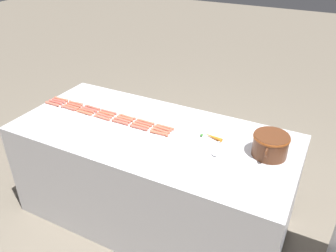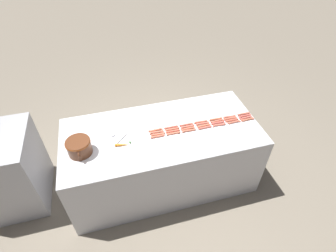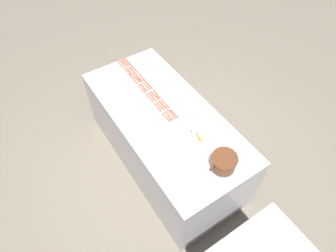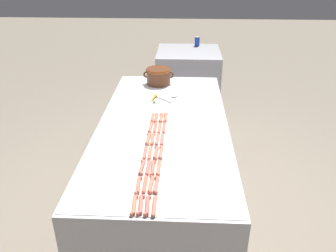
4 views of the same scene
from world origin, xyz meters
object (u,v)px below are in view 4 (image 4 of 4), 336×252
object	(u,v)px
hot_dog_7	(141,205)
hot_dog_10	(150,153)
hot_dog_4	(148,139)
hot_dog_19	(160,128)
hot_dog_27	(165,118)
carrot	(153,99)
hot_dog_14	(147,206)
hot_dog_25	(162,139)
hot_dog_16	(153,168)
hot_dog_11	(153,139)
hot_dog_23	(159,168)
hot_dog_6	(153,117)
soda_can	(197,41)
hot_dog_2	(142,167)
hot_dog_15	(151,184)
hot_dog_26	(164,128)
hot_dog_1	(138,185)
hot_dog_12	(155,128)
hot_dog_17	(156,153)
hot_dog_18	(157,139)
hot_dog_8	(145,184)
hot_dog_20	(161,118)
hot_dog_5	(151,127)
hot_dog_13	(156,118)
hot_dog_21	(154,206)
hot_dog_9	(148,167)
serving_spoon	(171,97)
hot_dog_3	(145,153)
hot_dog_0	(134,205)
hot_dog_22	(156,185)
back_cabinet	(188,88)
bean_pot	(159,75)

from	to	relation	value
hot_dog_7	hot_dog_10	bearing A→B (deg)	90.00
hot_dog_4	hot_dog_19	world-z (taller)	same
hot_dog_27	carrot	bearing A→B (deg)	109.28
hot_dog_14	hot_dog_25	world-z (taller)	same
hot_dog_16	hot_dog_25	bearing A→B (deg)	84.40
hot_dog_11	hot_dog_23	xyz separation A→B (m)	(0.07, -0.38, 0.00)
hot_dog_25	hot_dog_6	bearing A→B (deg)	105.80
soda_can	hot_dog_2	bearing A→B (deg)	-98.77
hot_dog_15	hot_dog_26	distance (m)	0.74
hot_dog_15	hot_dog_10	bearing A→B (deg)	96.28
hot_dog_1	hot_dog_12	world-z (taller)	same
hot_dog_15	hot_dog_17	world-z (taller)	same
hot_dog_15	hot_dog_18	size ratio (longest dim) A/B	1.00
hot_dog_8	hot_dog_26	world-z (taller)	same
hot_dog_16	hot_dog_20	size ratio (longest dim) A/B	1.00
hot_dog_15	hot_dog_5	bearing A→B (deg)	95.47
hot_dog_23	hot_dog_11	bearing A→B (deg)	100.95
hot_dog_6	hot_dog_13	distance (m)	0.03
hot_dog_12	hot_dog_21	world-z (taller)	same
hot_dog_16	hot_dog_9	bearing A→B (deg)	168.45
hot_dog_13	serving_spoon	bearing A→B (deg)	77.46
hot_dog_5	hot_dog_13	xyz separation A→B (m)	(0.03, 0.18, 0.00)
hot_dog_3	hot_dog_4	distance (m)	0.20
hot_dog_0	hot_dog_27	bearing A→B (deg)	84.28
hot_dog_13	hot_dog_9	bearing A→B (deg)	-89.63
hot_dog_2	hot_dog_26	xyz separation A→B (m)	(0.11, 0.56, 0.00)
hot_dog_17	hot_dog_19	xyz separation A→B (m)	(-0.00, 0.37, 0.00)
hot_dog_4	hot_dog_7	xyz separation A→B (m)	(0.03, -0.74, 0.00)
hot_dog_26	serving_spoon	world-z (taller)	hot_dog_26
hot_dog_5	hot_dog_6	distance (m)	0.18
hot_dog_11	hot_dog_22	xyz separation A→B (m)	(0.07, -0.56, 0.00)
hot_dog_20	back_cabinet	bearing A→B (deg)	82.33
hot_dog_4	hot_dog_23	size ratio (longest dim) A/B	1.00
hot_dog_18	hot_dog_20	world-z (taller)	same
hot_dog_7	hot_dog_20	xyz separation A→B (m)	(0.04, 1.11, 0.00)
hot_dog_19	hot_dog_26	world-z (taller)	same
hot_dog_16	bean_pot	distance (m)	1.60
hot_dog_18	hot_dog_21	distance (m)	0.75
hot_dog_17	bean_pot	bearing A→B (deg)	93.33
hot_dog_1	hot_dog_22	bearing A→B (deg)	5.22
hot_dog_0	hot_dog_27	xyz separation A→B (m)	(0.11, 1.12, 0.00)
hot_dog_23	carrot	distance (m)	1.15
hot_dog_18	hot_dog_0	bearing A→B (deg)	-95.60
hot_dog_2	hot_dog_12	world-z (taller)	same
hot_dog_16	soda_can	distance (m)	2.83
hot_dog_12	hot_dog_17	xyz separation A→B (m)	(0.04, -0.38, 0.00)
hot_dog_5	hot_dog_19	xyz separation A→B (m)	(0.07, -0.01, 0.00)
hot_dog_26	hot_dog_2	bearing A→B (deg)	-101.31
hot_dog_10	hot_dog_17	size ratio (longest dim) A/B	1.00
hot_dog_18	hot_dog_23	world-z (taller)	same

